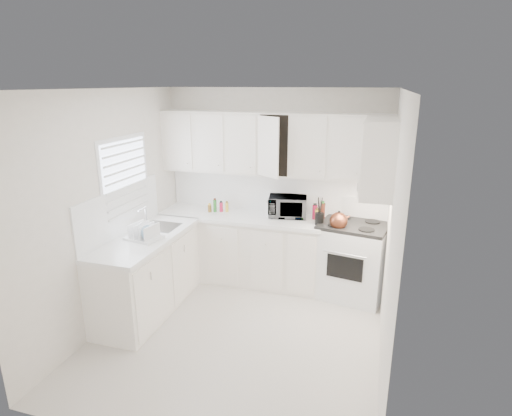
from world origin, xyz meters
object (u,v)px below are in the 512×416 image
at_px(tea_kettle, 339,220).
at_px(dish_rack, 143,230).
at_px(microwave, 288,204).
at_px(utensil_crock, 320,211).
at_px(rice_cooker, 274,208).
at_px(stove, 352,250).

bearing_deg(tea_kettle, dish_rack, -178.75).
xyz_separation_m(tea_kettle, dish_rack, (-2.08, -0.98, -0.01)).
relative_size(microwave, utensil_crock, 1.36).
height_order(tea_kettle, rice_cooker, tea_kettle).
bearing_deg(utensil_crock, dish_rack, -149.75).
bearing_deg(dish_rack, rice_cooker, 56.23).
relative_size(tea_kettle, dish_rack, 0.71).
distance_m(stove, utensil_crock, 0.66).
height_order(tea_kettle, utensil_crock, utensil_crock).
distance_m(utensil_crock, dish_rack, 2.13).
height_order(tea_kettle, dish_rack, tea_kettle).
bearing_deg(microwave, tea_kettle, -33.45).
bearing_deg(microwave, stove, -19.27).
xyz_separation_m(microwave, utensil_crock, (0.46, -0.22, 0.01)).
xyz_separation_m(utensil_crock, dish_rack, (-1.84, -1.07, -0.08)).
height_order(stove, utensil_crock, utensil_crock).
relative_size(utensil_crock, dish_rack, 0.96).
bearing_deg(stove, tea_kettle, -127.99).
xyz_separation_m(microwave, rice_cooker, (-0.18, -0.03, -0.06)).
bearing_deg(utensil_crock, tea_kettle, -19.82).
bearing_deg(microwave, dish_rack, -147.02).
height_order(stove, microwave, microwave).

